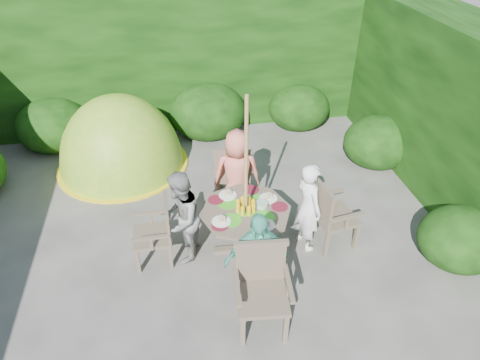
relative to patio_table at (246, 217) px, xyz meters
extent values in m
plane|color=#47453F|center=(-0.70, -0.01, -0.56)|extent=(60.00, 60.00, 0.00)
cube|color=black|center=(-0.70, 3.99, 0.69)|extent=(9.00, 1.00, 2.50)
cylinder|color=#493F30|center=(0.00, 0.00, -0.25)|extent=(0.11, 0.11, 0.63)
cube|color=#493F30|center=(0.00, 0.00, -0.54)|extent=(0.84, 0.12, 0.06)
cube|color=#493F30|center=(0.00, 0.00, -0.54)|extent=(0.12, 0.84, 0.06)
cylinder|color=#493F30|center=(0.00, 0.00, 0.09)|extent=(1.20, 1.20, 0.04)
cylinder|color=green|center=(-0.21, -0.16, 0.11)|extent=(0.26, 0.26, 0.00)
cylinder|color=green|center=(0.19, -0.18, 0.11)|extent=(0.26, 0.26, 0.00)
cylinder|color=green|center=(-0.20, 0.17, 0.11)|extent=(0.26, 0.26, 0.00)
cylinder|color=green|center=(0.21, 0.16, 0.11)|extent=(0.26, 0.26, 0.00)
cylinder|color=green|center=(0.00, 0.00, 0.11)|extent=(0.26, 0.26, 0.00)
cylinder|color=white|center=(0.33, 0.17, 0.11)|extent=(0.23, 0.23, 0.01)
cylinder|color=white|center=(-0.18, 0.33, 0.11)|extent=(0.23, 0.23, 0.01)
cylinder|color=white|center=(-0.33, -0.17, 0.11)|extent=(0.23, 0.23, 0.01)
cylinder|color=white|center=(0.17, -0.33, 0.11)|extent=(0.23, 0.23, 0.01)
cylinder|color=#B70C24|center=(0.42, -0.02, 0.11)|extent=(0.20, 0.20, 0.01)
cylinder|color=#B70C24|center=(0.14, 0.40, 0.11)|extent=(0.20, 0.20, 0.01)
cylinder|color=#B70C24|center=(-0.34, 0.26, 0.11)|extent=(0.20, 0.20, 0.01)
cylinder|color=#B70C24|center=(-0.36, -0.24, 0.11)|extent=(0.20, 0.20, 0.01)
cylinder|color=#B70C24|center=(0.11, -0.41, 0.11)|extent=(0.20, 0.20, 0.01)
cylinder|color=green|center=(0.20, 0.04, 0.14)|extent=(0.17, 0.17, 0.06)
cylinder|color=olive|center=(0.00, 0.00, 0.54)|extent=(0.05, 0.05, 2.20)
cube|color=#493F30|center=(1.18, -0.04, -0.14)|extent=(0.57, 0.59, 0.05)
cube|color=#493F30|center=(1.43, -0.23, -0.36)|extent=(0.06, 0.06, 0.42)
cube|color=#493F30|center=(1.36, 0.21, -0.36)|extent=(0.06, 0.06, 0.42)
cube|color=#493F30|center=(0.99, -0.30, -0.36)|extent=(0.06, 0.06, 0.42)
cube|color=#493F30|center=(0.92, 0.14, -0.36)|extent=(0.06, 0.06, 0.42)
cube|color=#493F30|center=(0.94, -0.08, 0.13)|extent=(0.12, 0.52, 0.50)
cube|color=#493F30|center=(1.22, -0.30, 0.06)|extent=(0.50, 0.13, 0.04)
cube|color=#493F30|center=(1.13, 0.21, 0.06)|extent=(0.50, 0.13, 0.04)
cube|color=#493F30|center=(-1.18, 0.04, -0.18)|extent=(0.46, 0.48, 0.05)
cube|color=#493F30|center=(-1.39, 0.24, -0.37)|extent=(0.05, 0.05, 0.38)
cube|color=#493F30|center=(-1.38, -0.16, -0.37)|extent=(0.05, 0.05, 0.38)
cube|color=#493F30|center=(-0.99, 0.24, -0.37)|extent=(0.05, 0.05, 0.38)
cube|color=#493F30|center=(-0.98, -0.15, -0.37)|extent=(0.05, 0.05, 0.38)
cube|color=#493F30|center=(-0.97, 0.05, 0.07)|extent=(0.04, 0.47, 0.45)
cube|color=#493F30|center=(-1.19, 0.28, 0.01)|extent=(0.45, 0.05, 0.04)
cube|color=#493F30|center=(-1.18, -0.19, 0.01)|extent=(0.45, 0.05, 0.04)
cube|color=#493F30|center=(0.04, 1.18, -0.14)|extent=(0.61, 0.60, 0.05)
cube|color=#493F30|center=(0.30, 1.34, -0.36)|extent=(0.06, 0.06, 0.42)
cube|color=#493F30|center=(-0.12, 1.44, -0.36)|extent=(0.06, 0.06, 0.42)
cube|color=#493F30|center=(0.20, 0.92, -0.36)|extent=(0.06, 0.06, 0.42)
cube|color=#493F30|center=(-0.22, 1.01, -0.36)|extent=(0.06, 0.06, 0.42)
cube|color=#493F30|center=(-0.01, 0.95, 0.13)|extent=(0.51, 0.15, 0.50)
cube|color=#493F30|center=(0.29, 1.12, 0.06)|extent=(0.16, 0.49, 0.04)
cube|color=#493F30|center=(-0.21, 1.24, 0.06)|extent=(0.16, 0.49, 0.04)
cube|color=#493F30|center=(-0.05, -1.18, -0.13)|extent=(0.58, 0.56, 0.05)
cube|color=#493F30|center=(-0.29, -1.38, -0.35)|extent=(0.06, 0.06, 0.43)
cube|color=#493F30|center=(0.15, -1.43, -0.35)|extent=(0.06, 0.06, 0.43)
cube|color=#493F30|center=(-0.25, -0.93, -0.35)|extent=(0.06, 0.06, 0.43)
cube|color=#493F30|center=(0.20, -0.98, -0.35)|extent=(0.06, 0.06, 0.43)
cube|color=#493F30|center=(-0.02, -0.94, 0.15)|extent=(0.53, 0.09, 0.51)
cube|color=#493F30|center=(-0.31, -1.15, 0.08)|extent=(0.10, 0.51, 0.04)
cube|color=#493F30|center=(0.22, -1.21, 0.08)|extent=(0.10, 0.51, 0.04)
imported|color=white|center=(0.80, -0.03, 0.06)|extent=(0.41, 0.52, 1.26)
imported|color=gray|center=(-0.80, 0.03, 0.07)|extent=(0.63, 0.73, 1.27)
imported|color=#E4715E|center=(0.03, 0.80, 0.10)|extent=(0.70, 0.50, 1.34)
imported|color=#4FB898|center=(-0.03, -0.80, 0.06)|extent=(0.75, 0.36, 1.24)
ellipsoid|color=#65B322|center=(-1.68, 2.39, -0.56)|extent=(2.48, 2.48, 2.50)
ellipsoid|color=black|center=(-1.85, 1.71, -0.56)|extent=(0.77, 0.53, 0.86)
cylinder|color=yellow|center=(-1.68, 2.39, -0.55)|extent=(2.19, 2.19, 0.03)
camera|label=1|loc=(-0.79, -4.04, 3.44)|focal=32.00mm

